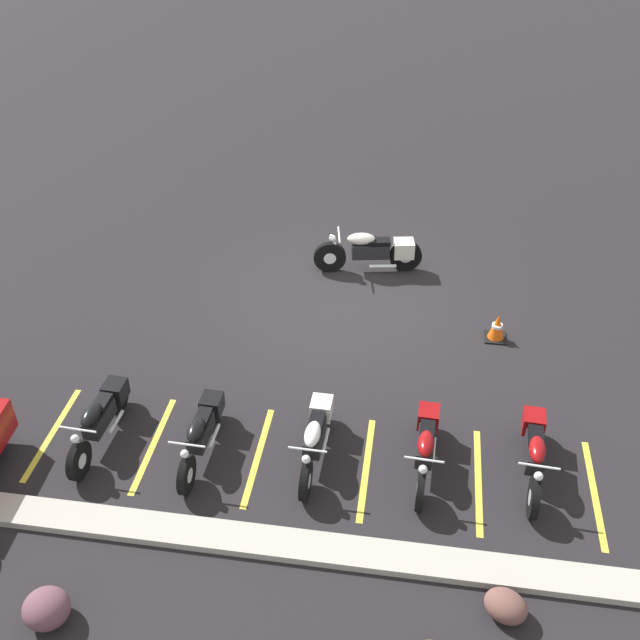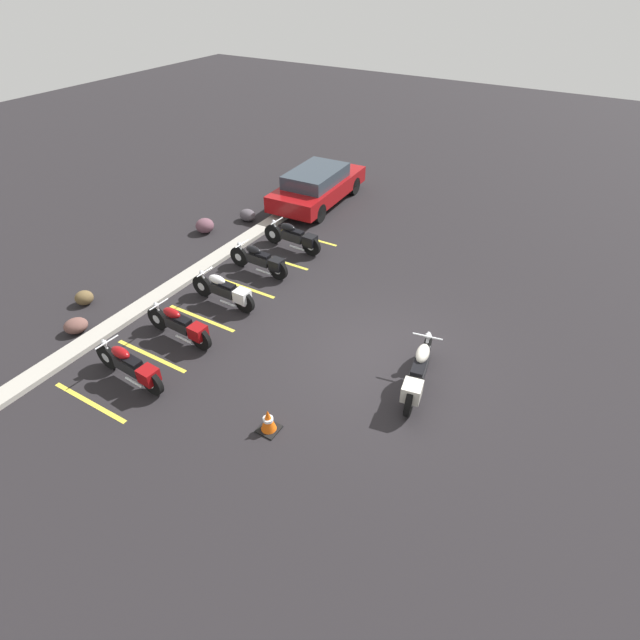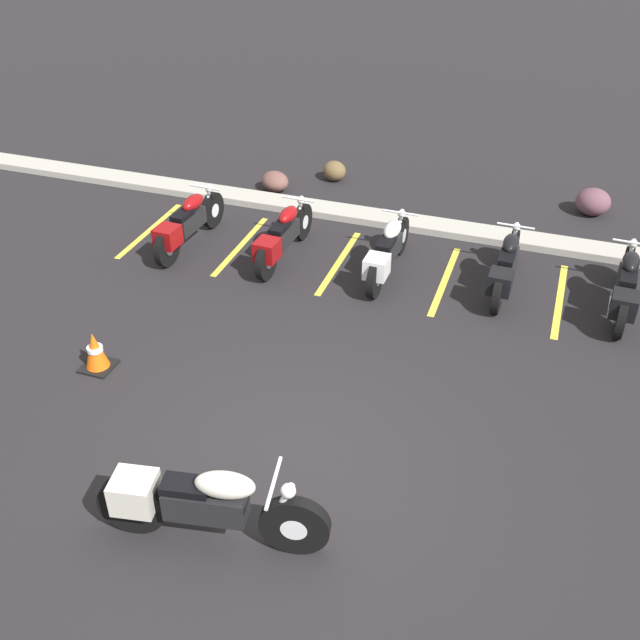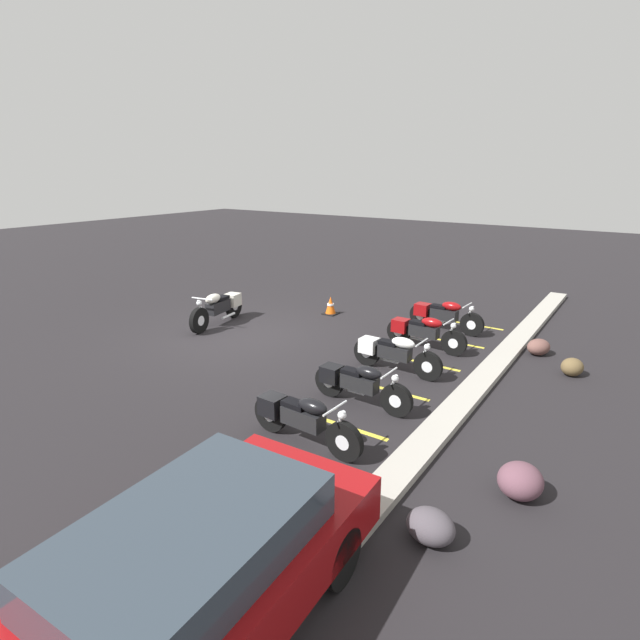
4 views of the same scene
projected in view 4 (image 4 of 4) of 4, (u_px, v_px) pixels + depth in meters
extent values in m
plane|color=black|center=(238.00, 335.00, 12.84)|extent=(60.00, 60.00, 0.00)
cylinder|color=black|center=(199.00, 321.00, 12.91)|extent=(0.69, 0.24, 0.68)
cylinder|color=silver|center=(199.00, 321.00, 12.91)|extent=(0.28, 0.17, 0.26)
cylinder|color=black|center=(234.00, 306.00, 14.31)|extent=(0.69, 0.24, 0.68)
cylinder|color=silver|center=(234.00, 306.00, 14.31)|extent=(0.28, 0.17, 0.26)
cube|color=black|center=(218.00, 307.00, 13.61)|extent=(0.82, 0.42, 0.31)
ellipsoid|color=beige|center=(213.00, 299.00, 13.35)|extent=(0.62, 0.37, 0.25)
cube|color=black|center=(221.00, 298.00, 13.70)|extent=(0.49, 0.32, 0.08)
cube|color=beige|center=(232.00, 300.00, 14.21)|extent=(0.47, 0.44, 0.35)
cylinder|color=silver|center=(201.00, 309.00, 12.94)|extent=(0.28, 0.11, 0.55)
cylinder|color=silver|center=(202.00, 299.00, 12.91)|extent=(0.15, 0.64, 0.04)
sphere|color=silver|center=(199.00, 303.00, 12.82)|extent=(0.14, 0.14, 0.14)
cylinder|color=silver|center=(229.00, 316.00, 13.87)|extent=(0.57, 0.17, 0.07)
cylinder|color=black|center=(472.00, 325.00, 12.69)|extent=(0.15, 0.62, 0.61)
cylinder|color=silver|center=(472.00, 325.00, 12.69)|extent=(0.13, 0.24, 0.23)
cylinder|color=black|center=(421.00, 315.00, 13.53)|extent=(0.15, 0.62, 0.61)
cylinder|color=silver|center=(421.00, 315.00, 13.53)|extent=(0.13, 0.24, 0.23)
cube|color=black|center=(444.00, 314.00, 13.10)|extent=(0.30, 0.72, 0.28)
ellipsoid|color=maroon|center=(452.00, 306.00, 12.92)|extent=(0.27, 0.53, 0.22)
cube|color=black|center=(439.00, 306.00, 13.13)|extent=(0.25, 0.42, 0.07)
cube|color=maroon|center=(423.00, 309.00, 13.45)|extent=(0.35, 0.39, 0.31)
cylinder|color=silver|center=(469.00, 315.00, 12.69)|extent=(0.07, 0.24, 0.49)
cylinder|color=silver|center=(467.00, 305.00, 12.65)|extent=(0.57, 0.07, 0.03)
sphere|color=silver|center=(472.00, 309.00, 12.60)|extent=(0.13, 0.13, 0.13)
cylinder|color=silver|center=(437.00, 322.00, 13.41)|extent=(0.09, 0.51, 0.06)
cylinder|color=black|center=(454.00, 343.00, 11.38)|extent=(0.14, 0.61, 0.60)
cylinder|color=silver|center=(454.00, 343.00, 11.38)|extent=(0.12, 0.23, 0.23)
cylinder|color=black|center=(399.00, 331.00, 12.18)|extent=(0.14, 0.61, 0.60)
cylinder|color=silver|center=(399.00, 331.00, 12.18)|extent=(0.12, 0.23, 0.23)
cube|color=black|center=(424.00, 331.00, 11.77)|extent=(0.29, 0.70, 0.27)
ellipsoid|color=maroon|center=(432.00, 322.00, 11.59)|extent=(0.26, 0.52, 0.22)
cube|color=black|center=(418.00, 323.00, 11.80)|extent=(0.24, 0.41, 0.07)
cube|color=maroon|center=(401.00, 325.00, 12.11)|extent=(0.34, 0.38, 0.31)
cylinder|color=silver|center=(450.00, 332.00, 11.37)|extent=(0.07, 0.24, 0.49)
cylinder|color=silver|center=(449.00, 322.00, 11.33)|extent=(0.57, 0.06, 0.03)
sphere|color=silver|center=(453.00, 326.00, 11.29)|extent=(0.13, 0.13, 0.13)
cylinder|color=silver|center=(417.00, 339.00, 12.08)|extent=(0.09, 0.50, 0.06)
cylinder|color=black|center=(428.00, 366.00, 10.04)|extent=(0.12, 0.61, 0.60)
cylinder|color=silver|center=(428.00, 366.00, 10.04)|extent=(0.12, 0.23, 0.23)
cylinder|color=black|center=(367.00, 352.00, 10.82)|extent=(0.12, 0.61, 0.60)
cylinder|color=silver|center=(367.00, 352.00, 10.82)|extent=(0.12, 0.23, 0.23)
cube|color=black|center=(395.00, 352.00, 10.42)|extent=(0.27, 0.70, 0.27)
ellipsoid|color=white|center=(403.00, 343.00, 10.24)|extent=(0.25, 0.52, 0.22)
cube|color=black|center=(388.00, 342.00, 10.45)|extent=(0.23, 0.41, 0.07)
cube|color=white|center=(369.00, 345.00, 10.75)|extent=(0.34, 0.37, 0.31)
cylinder|color=silver|center=(424.00, 354.00, 10.03)|extent=(0.06, 0.24, 0.49)
cylinder|color=silver|center=(422.00, 342.00, 9.99)|extent=(0.57, 0.05, 0.03)
sphere|color=silver|center=(427.00, 347.00, 9.95)|extent=(0.13, 0.13, 0.13)
cylinder|color=silver|center=(387.00, 360.00, 10.72)|extent=(0.08, 0.50, 0.06)
cylinder|color=black|center=(396.00, 400.00, 8.58)|extent=(0.12, 0.60, 0.59)
cylinder|color=silver|center=(396.00, 400.00, 8.58)|extent=(0.12, 0.23, 0.23)
cylinder|color=black|center=(330.00, 381.00, 9.35)|extent=(0.12, 0.60, 0.59)
cylinder|color=silver|center=(330.00, 381.00, 9.35)|extent=(0.12, 0.23, 0.23)
cube|color=black|center=(360.00, 383.00, 8.95)|extent=(0.27, 0.69, 0.27)
ellipsoid|color=black|center=(369.00, 372.00, 8.78)|extent=(0.25, 0.51, 0.22)
cube|color=black|center=(353.00, 371.00, 8.98)|extent=(0.23, 0.40, 0.07)
cube|color=black|center=(332.00, 373.00, 9.28)|extent=(0.33, 0.37, 0.31)
cylinder|color=silver|center=(391.00, 386.00, 8.57)|extent=(0.06, 0.24, 0.48)
cylinder|color=silver|center=(389.00, 373.00, 8.53)|extent=(0.56, 0.05, 0.03)
sphere|color=silver|center=(395.00, 378.00, 8.49)|extent=(0.13, 0.13, 0.13)
cylinder|color=silver|center=(352.00, 391.00, 9.25)|extent=(0.08, 0.50, 0.06)
cylinder|color=black|center=(344.00, 441.00, 7.27)|extent=(0.14, 0.62, 0.61)
cylinder|color=silver|center=(344.00, 441.00, 7.27)|extent=(0.13, 0.24, 0.23)
cylinder|color=black|center=(271.00, 413.00, 8.10)|extent=(0.14, 0.62, 0.61)
cylinder|color=silver|center=(271.00, 413.00, 8.10)|extent=(0.13, 0.24, 0.23)
cube|color=black|center=(303.00, 418.00, 7.67)|extent=(0.29, 0.72, 0.28)
ellipsoid|color=black|center=(313.00, 406.00, 7.49)|extent=(0.27, 0.53, 0.22)
cube|color=black|center=(295.00, 404.00, 7.70)|extent=(0.24, 0.42, 0.07)
cube|color=black|center=(273.00, 405.00, 8.02)|extent=(0.35, 0.39, 0.32)
cylinder|color=silver|center=(338.00, 424.00, 7.26)|extent=(0.07, 0.25, 0.50)
cylinder|color=silver|center=(335.00, 408.00, 7.22)|extent=(0.58, 0.06, 0.03)
sphere|color=silver|center=(342.00, 415.00, 7.18)|extent=(0.13, 0.13, 0.13)
cylinder|color=silver|center=(297.00, 426.00, 7.98)|extent=(0.09, 0.51, 0.07)
cylinder|color=black|center=(338.00, 555.00, 5.11)|extent=(0.65, 0.25, 0.64)
cylinder|color=black|center=(222.00, 503.00, 5.91)|extent=(0.65, 0.25, 0.64)
cube|color=maroon|center=(181.00, 597.00, 4.32)|extent=(4.37, 1.99, 0.55)
cube|color=#2D3842|center=(189.00, 539.00, 4.29)|extent=(2.47, 1.62, 0.45)
cube|color=#A8A399|center=(473.00, 389.00, 9.55)|extent=(18.00, 0.50, 0.12)
ellipsoid|color=brown|center=(520.00, 481.00, 6.47)|extent=(0.68, 0.66, 0.47)
ellipsoid|color=brown|center=(572.00, 367.00, 10.29)|extent=(0.61, 0.59, 0.38)
ellipsoid|color=brown|center=(539.00, 347.00, 11.45)|extent=(0.70, 0.66, 0.37)
ellipsoid|color=#4B454C|center=(431.00, 526.00, 5.71)|extent=(0.53, 0.61, 0.39)
cube|color=black|center=(331.00, 313.00, 14.70)|extent=(0.40, 0.40, 0.03)
cone|color=#EA590F|center=(331.00, 305.00, 14.63)|extent=(0.32, 0.32, 0.53)
cylinder|color=white|center=(331.00, 304.00, 14.62)|extent=(0.20, 0.20, 0.06)
cube|color=gold|center=(465.00, 323.00, 13.81)|extent=(0.10, 2.10, 0.00)
cube|color=gold|center=(442.00, 340.00, 12.47)|extent=(0.10, 2.10, 0.00)
cube|color=gold|center=(414.00, 361.00, 11.13)|extent=(0.10, 2.10, 0.00)
cube|color=gold|center=(379.00, 387.00, 9.79)|extent=(0.10, 2.10, 0.00)
cube|color=gold|center=(332.00, 422.00, 8.44)|extent=(0.10, 2.10, 0.00)
cube|color=gold|center=(268.00, 470.00, 7.10)|extent=(0.10, 2.10, 0.00)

